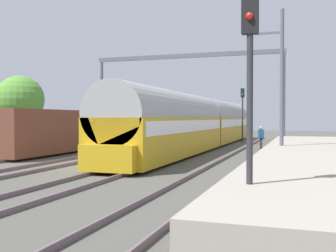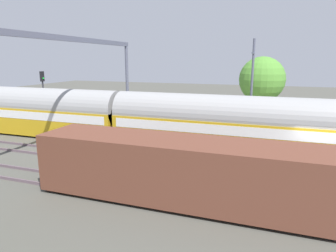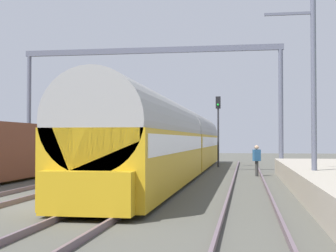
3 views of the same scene
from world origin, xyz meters
name	(u,v)px [view 1 (image 1 of 3)]	position (x,y,z in m)	size (l,w,h in m)	color
ground	(96,166)	(0.00, 0.00, 0.00)	(120.00, 120.00, 0.00)	#4F4E46
track_west	(60,163)	(-2.03, 0.00, 0.08)	(1.52, 60.00, 0.16)	#65525C
track_east	(135,166)	(2.03, 0.00, 0.08)	(1.52, 60.00, 0.16)	#65525C
track_far_east	(220,170)	(6.08, 0.00, 0.08)	(1.52, 60.00, 0.16)	#65525C
platform	(311,160)	(9.89, 2.00, 0.45)	(4.40, 28.00, 0.90)	#A39989
passenger_train	(202,123)	(2.03, 13.57, 1.97)	(2.93, 32.85, 3.82)	gold
freight_car	(62,131)	(-6.08, 6.35, 1.47)	(2.80, 13.00, 2.70)	brown
person_crossing	(261,136)	(6.57, 13.43, 1.03)	(0.47, 0.39, 1.73)	#323232
railway_signal_near	(250,77)	(8.40, -8.57, 3.24)	(0.36, 0.30, 5.06)	#2D2D33
railway_signal_far	(243,108)	(3.94, 22.37, 3.35)	(0.36, 0.30, 5.26)	#2D2D33
catenary_gantry	(186,77)	(0.00, 15.96, 5.91)	(16.55, 0.28, 7.86)	slate
catenary_pole_east_mid	(281,83)	(8.43, 4.35, 4.15)	(1.90, 0.20, 8.00)	slate
tree_west_background	(20,99)	(-15.26, 13.60, 4.06)	(4.41, 4.41, 6.27)	#4C3826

